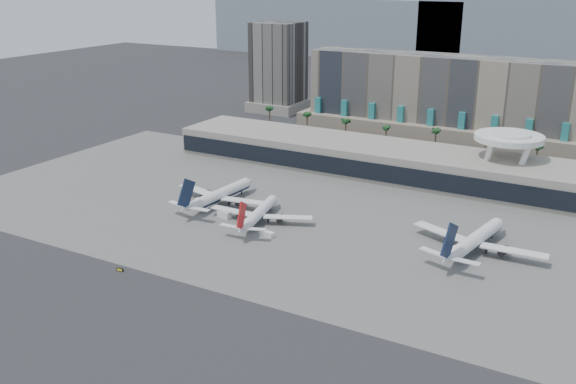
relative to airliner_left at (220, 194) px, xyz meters
The scene contains 14 objects.
ground 55.60m from the airliner_left, 56.29° to the right, with size 900.00×900.00×0.00m, color #232326.
apron_pad 32.25m from the airliner_left, 16.04° to the left, with size 260.00×130.00×0.06m, color #5B5B59.
mountain_ridge 428.69m from the airliner_left, 82.12° to the left, with size 680.00×60.00×70.00m.
hotel 135.23m from the airliner_left, 72.36° to the left, with size 140.00×30.00×42.00m.
office_tower 167.82m from the airliner_left, 112.65° to the left, with size 30.00×30.00×52.00m.
terminal 70.80m from the airliner_left, 64.20° to the left, with size 170.00×32.50×14.50m.
saucer_structure 111.61m from the airliner_left, 39.15° to the left, with size 26.00×26.00×21.89m.
palm_row 106.04m from the airliner_left, 69.08° to the left, with size 157.80×2.80×13.10m.
airliner_left is the anchor object (origin of this frame).
airliner_centre 23.07m from the airliner_left, 20.69° to the right, with size 35.77×37.18×12.97m.
airliner_right 90.82m from the airliner_left, ahead, with size 42.12×43.72×15.20m.
service_vehicle_a 14.11m from the airliner_left, 49.28° to the right, with size 5.01×2.45×2.45m, color white.
service_vehicle_b 35.66m from the airliner_left, 29.32° to the right, with size 3.24×1.85×1.67m, color white.
taxiway_sign 59.68m from the airliner_left, 83.37° to the right, with size 2.17×0.67×0.98m.
Camera 1 is at (97.21, -132.68, 80.20)m, focal length 40.00 mm.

